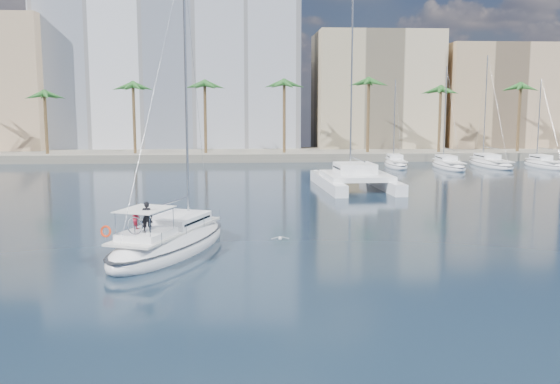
{
  "coord_description": "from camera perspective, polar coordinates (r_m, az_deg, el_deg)",
  "views": [
    {
      "loc": [
        -1.0,
        -34.84,
        8.53
      ],
      "look_at": [
        1.42,
        1.5,
        3.3
      ],
      "focal_mm": 40.0,
      "sensor_mm": 36.0,
      "label": 1
    }
  ],
  "objects": [
    {
      "name": "palm_right",
      "position": [
        98.3,
        17.26,
        8.83
      ],
      "size": [
        3.6,
        3.6,
        12.3
      ],
      "color": "brown",
      "rests_on": "ground"
    },
    {
      "name": "quay",
      "position": [
        96.18,
        -3.21,
        3.43
      ],
      "size": [
        120.0,
        14.0,
        1.2
      ],
      "primitive_type": "cube",
      "color": "gray",
      "rests_on": "ground"
    },
    {
      "name": "main_sloop",
      "position": [
        36.63,
        -10.08,
        -4.56
      ],
      "size": [
        8.04,
        12.55,
        17.8
      ],
      "rotation": [
        0.0,
        0.0,
        -0.38
      ],
      "color": "white",
      "rests_on": "ground"
    },
    {
      "name": "moored_yacht_a",
      "position": [
        84.92,
        10.53,
        2.27
      ],
      "size": [
        3.37,
        9.52,
        11.9
      ],
      "primitive_type": null,
      "rotation": [
        0.0,
        0.0,
        -0.07
      ],
      "color": "white",
      "rests_on": "ground"
    },
    {
      "name": "ground",
      "position": [
        35.89,
        -2.12,
        -5.58
      ],
      "size": [
        160.0,
        160.0,
        0.0
      ],
      "primitive_type": "plane",
      "color": "black",
      "rests_on": "ground"
    },
    {
      "name": "seagull",
      "position": [
        37.63,
        0.02,
        -4.24
      ],
      "size": [
        1.09,
        0.47,
        0.2
      ],
      "color": "silver",
      "rests_on": "ground"
    },
    {
      "name": "moored_yacht_c",
      "position": [
        89.03,
        18.67,
        2.25
      ],
      "size": [
        3.98,
        12.33,
        15.54
      ],
      "primitive_type": null,
      "rotation": [
        0.0,
        0.0,
        0.03
      ],
      "color": "white",
      "rests_on": "ground"
    },
    {
      "name": "building_beige",
      "position": [
        107.34,
        8.67,
        8.87
      ],
      "size": [
        20.0,
        14.0,
        20.0
      ],
      "primitive_type": "cube",
      "color": "#C6B28E",
      "rests_on": "ground"
    },
    {
      "name": "palm_left",
      "position": [
        97.61,
        -23.85,
        8.52
      ],
      "size": [
        3.6,
        3.6,
        12.3
      ],
      "color": "brown",
      "rests_on": "ground"
    },
    {
      "name": "building_modern",
      "position": [
        108.54,
        -9.8,
        10.95
      ],
      "size": [
        42.0,
        16.0,
        28.0
      ],
      "primitive_type": "cube",
      "color": "white",
      "rests_on": "ground"
    },
    {
      "name": "catamaran",
      "position": [
        63.06,
        6.88,
        1.42
      ],
      "size": [
        7.45,
        13.83,
        19.5
      ],
      "rotation": [
        0.0,
        0.0,
        0.05
      ],
      "color": "white",
      "rests_on": "ground"
    },
    {
      "name": "building_tan_right",
      "position": [
        111.47,
        19.07,
        7.98
      ],
      "size": [
        18.0,
        12.0,
        18.0
      ],
      "primitive_type": "cube",
      "color": "tan",
      "rests_on": "ground"
    },
    {
      "name": "moored_yacht_d",
      "position": [
        89.93,
        22.99,
        2.08
      ],
      "size": [
        3.52,
        9.55,
        11.9
      ],
      "primitive_type": null,
      "rotation": [
        0.0,
        0.0,
        0.09
      ],
      "color": "white",
      "rests_on": "ground"
    },
    {
      "name": "moored_yacht_b",
      "position": [
        84.87,
        15.12,
        2.12
      ],
      "size": [
        3.32,
        10.83,
        13.72
      ],
      "primitive_type": null,
      "rotation": [
        0.0,
        0.0,
        -0.02
      ],
      "color": "white",
      "rests_on": "ground"
    },
    {
      "name": "palm_centre",
      "position": [
        91.86,
        -3.23,
        9.26
      ],
      "size": [
        3.6,
        3.6,
        12.3
      ],
      "color": "brown",
      "rests_on": "ground"
    }
  ]
}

